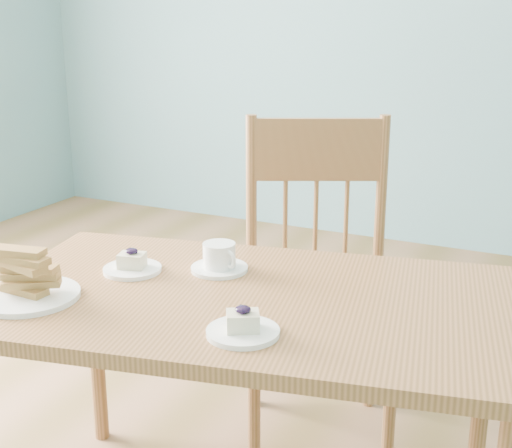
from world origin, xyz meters
name	(u,v)px	position (x,y,z in m)	size (l,w,h in m)	color
room	(181,4)	(0.00, 0.00, 1.35)	(5.01, 5.01, 2.71)	brown
dining_table	(250,321)	(0.25, -0.13, 0.61)	(1.39, 0.96, 0.68)	#9F663C
dining_chair	(318,281)	(0.22, 0.41, 0.52)	(0.61, 0.60, 1.02)	#9F663C
cheesecake_plate_near	(243,327)	(0.33, -0.33, 0.70)	(0.16, 0.16, 0.07)	white
cheesecake_plate_far	(132,266)	(-0.10, -0.12, 0.70)	(0.15, 0.15, 0.06)	white
coffee_cup	(220,259)	(0.10, -0.01, 0.71)	(0.15, 0.15, 0.07)	white
biscotti_plate	(27,281)	(-0.22, -0.37, 0.72)	(0.24, 0.24, 0.13)	white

